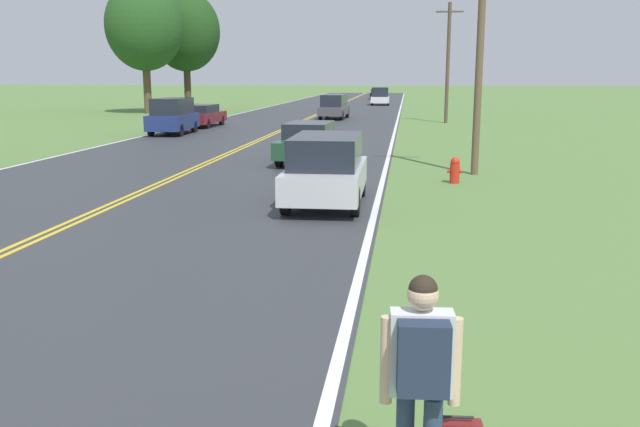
{
  "coord_description": "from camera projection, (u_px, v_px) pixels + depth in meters",
  "views": [
    {
      "loc": [
        7.42,
        -1.47,
        3.28
      ],
      "look_at": [
        5.94,
        10.01,
        0.89
      ],
      "focal_mm": 38.0,
      "sensor_mm": 36.0,
      "label": 1
    }
  ],
  "objects": [
    {
      "name": "utility_pole_midground",
      "position": [
        480.0,
        40.0,
        21.66
      ],
      "size": [
        1.8,
        0.24,
        8.42
      ],
      "color": "brown",
      "rests_on": "ground"
    },
    {
      "name": "tree_left_verge",
      "position": [
        144.0,
        26.0,
        56.1
      ],
      "size": [
        6.4,
        6.4,
        10.89
      ],
      "color": "brown",
      "rests_on": "ground"
    },
    {
      "name": "car_dark_grey_suv_receding",
      "position": [
        334.0,
        106.0,
        50.18
      ],
      "size": [
        2.0,
        4.83,
        1.8
      ],
      "rotation": [
        0.0,
        0.0,
        -1.62
      ],
      "color": "black",
      "rests_on": "ground"
    },
    {
      "name": "fire_hydrant",
      "position": [
        455.0,
        170.0,
        20.65
      ],
      "size": [
        0.46,
        0.3,
        0.8
      ],
      "color": "red",
      "rests_on": "ground"
    },
    {
      "name": "tree_mid_treeline",
      "position": [
        185.0,
        31.0,
        62.09
      ],
      "size": [
        6.31,
        6.31,
        10.77
      ],
      "color": "#473828",
      "rests_on": "ground"
    },
    {
      "name": "car_dark_blue_suv_mid_near",
      "position": [
        173.0,
        116.0,
        37.31
      ],
      "size": [
        1.9,
        4.2,
        1.99
      ],
      "rotation": [
        0.0,
        0.0,
        1.59
      ],
      "color": "black",
      "rests_on": "ground"
    },
    {
      "name": "car_silver_suv_nearest",
      "position": [
        326.0,
        169.0,
        17.12
      ],
      "size": [
        1.91,
        4.33,
        1.77
      ],
      "rotation": [
        0.0,
        0.0,
        -1.56
      ],
      "color": "black",
      "rests_on": "ground"
    },
    {
      "name": "car_maroon_sedan_mid_far",
      "position": [
        201.0,
        115.0,
        42.74
      ],
      "size": [
        2.04,
        4.7,
        1.4
      ],
      "rotation": [
        0.0,
        0.0,
        1.54
      ],
      "color": "black",
      "rests_on": "ground"
    },
    {
      "name": "car_black_sedan_horizon",
      "position": [
        377.0,
        94.0,
        89.45
      ],
      "size": [
        1.78,
        4.49,
        1.38
      ],
      "rotation": [
        0.0,
        0.0,
        -1.56
      ],
      "color": "black",
      "rests_on": "ground"
    },
    {
      "name": "car_dark_green_sedan_approaching",
      "position": [
        308.0,
        142.0,
        25.52
      ],
      "size": [
        1.98,
        4.61,
        1.5
      ],
      "rotation": [
        0.0,
        0.0,
        -1.6
      ],
      "color": "black",
      "rests_on": "ground"
    },
    {
      "name": "utility_pole_far",
      "position": [
        448.0,
        61.0,
        45.56
      ],
      "size": [
        1.8,
        0.24,
        7.94
      ],
      "color": "brown",
      "rests_on": "ground"
    },
    {
      "name": "car_white_van_distant",
      "position": [
        380.0,
        96.0,
        72.76
      ],
      "size": [
        2.05,
        4.09,
        1.89
      ],
      "rotation": [
        0.0,
        0.0,
        -1.54
      ],
      "color": "black",
      "rests_on": "ground"
    },
    {
      "name": "hitchhiker_person",
      "position": [
        421.0,
        367.0,
        5.11
      ],
      "size": [
        0.62,
        0.44,
        1.82
      ],
      "rotation": [
        0.0,
        0.0,
        1.64
      ],
      "color": "navy",
      "rests_on": "ground"
    }
  ]
}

